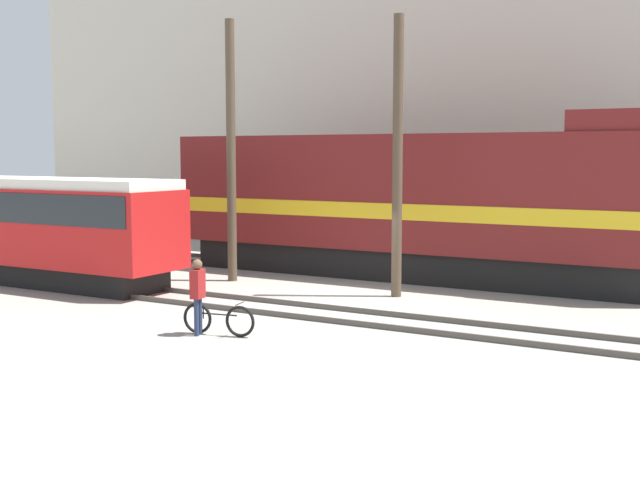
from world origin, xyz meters
TOP-DOWN VIEW (x-y plane):
  - ground_plane at (0.00, 0.00)m, footprint 120.00×120.00m
  - track_near at (0.00, -1.78)m, footprint 60.00×1.50m
  - track_far at (0.00, 5.03)m, footprint 60.00×1.51m
  - building_backdrop at (0.00, 13.76)m, footprint 45.84×6.00m
  - freight_locomotive at (-0.02, 5.03)m, footprint 16.57×3.04m
  - streetcar at (-9.59, -1.78)m, footprint 9.68×2.54m
  - bicycle at (-0.47, -4.89)m, footprint 1.76×0.51m
  - person at (-0.87, -5.11)m, footprint 0.28×0.39m
  - utility_pole_left at (-4.80, 1.63)m, footprint 0.29×0.29m
  - utility_pole_center at (0.98, 1.63)m, footprint 0.29×0.29m

SIDE VIEW (x-z plane):
  - ground_plane at x=0.00m, z-range 0.00..0.00m
  - track_near at x=0.00m, z-range 0.00..0.14m
  - track_far at x=0.00m, z-range 0.00..0.14m
  - bicycle at x=-0.47m, z-range -0.03..0.75m
  - person at x=-0.87m, z-range 0.19..1.92m
  - streetcar at x=-9.59m, z-range 0.24..3.57m
  - freight_locomotive at x=-0.02m, z-range -0.17..5.13m
  - utility_pole_center at x=0.98m, z-range 0.00..7.95m
  - utility_pole_left at x=-4.80m, z-range 0.00..8.28m
  - building_backdrop at x=0.00m, z-range 0.00..15.69m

